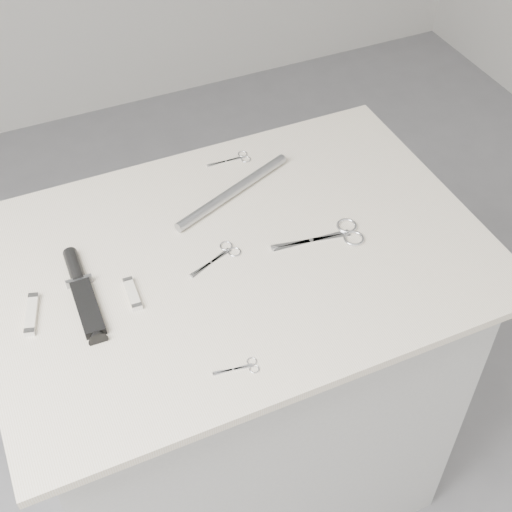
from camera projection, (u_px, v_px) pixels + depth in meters
name	position (u px, v px, depth m)	size (l,w,h in m)	color
ground	(242.00, 476.00, 2.08)	(4.00, 4.00, 0.01)	gray
plinth	(240.00, 387.00, 1.75)	(0.90, 0.60, 0.90)	#B5B5B2
display_board	(236.00, 256.00, 1.43)	(1.00, 0.70, 0.02)	beige
large_shears	(336.00, 235.00, 1.45)	(0.19, 0.08, 0.01)	silver
embroidery_scissors_a	(222.00, 255.00, 1.41)	(0.12, 0.07, 0.00)	silver
embroidery_scissors_b	(235.00, 159.00, 1.63)	(0.10, 0.04, 0.00)	silver
tiny_scissors	(242.00, 368.00, 1.22)	(0.08, 0.03, 0.00)	silver
sheathed_knife	(81.00, 288.00, 1.34)	(0.05, 0.22, 0.03)	black
pocket_knife_a	(132.00, 294.00, 1.33)	(0.02, 0.08, 0.01)	beige
pocket_knife_b	(32.00, 314.00, 1.30)	(0.05, 0.10, 0.01)	beige
metal_rail	(233.00, 191.00, 1.53)	(0.02, 0.02, 0.32)	#999CA1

